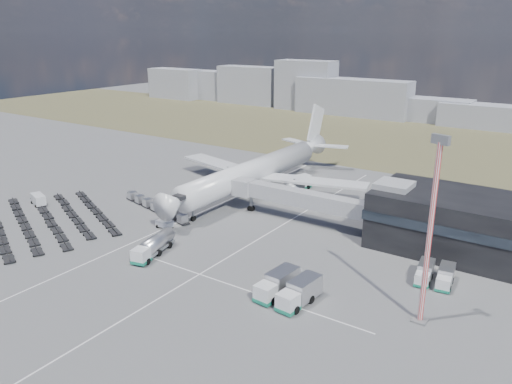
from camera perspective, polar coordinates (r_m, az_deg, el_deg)
The scene contains 16 objects.
ground at distance 95.31m, azimuth -10.72°, elevation -4.90°, with size 420.00×420.00×0.00m, color #565659.
grass_strip at distance 186.30m, azimuth 13.74°, elevation 6.19°, with size 420.00×90.00×0.01m, color #4C442D.
lane_markings at distance 91.25m, azimuth -4.99°, elevation -5.70°, with size 47.12×110.00×0.01m.
terminal at distance 92.27m, azimuth 22.55°, elevation -3.29°, with size 30.40×16.40×11.00m.
jet_bridge at distance 99.59m, azimuth 4.00°, elevation -0.49°, with size 30.30×3.80×7.05m.
airliner at distance 117.27m, azimuth 0.24°, elevation 2.54°, with size 51.59×64.53×17.62m.
skyline at distance 229.92m, azimuth 13.80°, elevation 10.47°, with size 293.53×20.88×23.04m.
fuel_tanker at distance 87.14m, azimuth -11.64°, elevation -6.03°, with size 4.74×10.48×3.29m.
pushback_tug at distance 98.45m, azimuth -10.38°, elevation -3.65°, with size 3.27×1.84×1.47m, color silver.
utility_van at distance 119.18m, azimuth -23.62°, elevation -0.81°, with size 4.58×2.07×2.42m, color silver.
catering_truck at distance 120.14m, azimuth 4.83°, elevation 1.01°, with size 4.75×7.22×3.07m.
service_trucks_near at distance 72.15m, azimuth 3.68°, elevation -10.93°, with size 7.32×8.50×3.20m.
service_trucks_far at distance 81.21m, azimuth 19.78°, elevation -8.87°, with size 5.83×6.72×2.48m.
uld_row at distance 107.60m, azimuth -11.38°, elevation -1.65°, with size 22.25×6.80×1.74m.
baggage_dollies at distance 108.87m, azimuth -24.01°, elevation -3.03°, with size 40.64×36.38×0.80m.
floodlight_mast at distance 65.86m, azimuth 19.25°, elevation -4.49°, with size 2.37×1.93×25.00m.
Camera 1 is at (62.95, -61.47, 36.63)m, focal length 35.00 mm.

